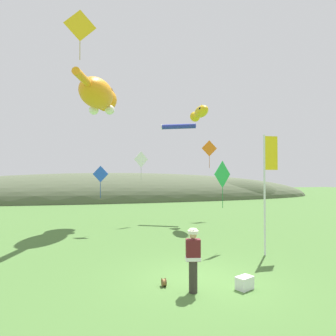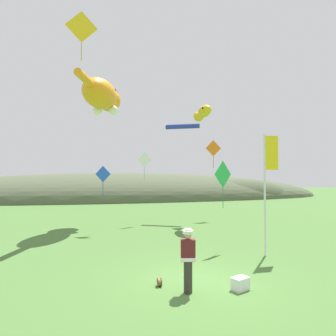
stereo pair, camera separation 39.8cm
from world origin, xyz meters
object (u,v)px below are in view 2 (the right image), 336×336
object	(u,v)px
kite_fish_windsock	(203,112)
kite_diamond_blue	(103,174)
kite_diamond_white	(144,160)
festival_attendant	(188,258)
kite_spool	(159,282)
kite_tube_streamer	(182,126)
picnic_cooler	(240,284)
kite_giant_cat	(102,96)
kite_diamond_orange	(213,148)
kite_diamond_green	(223,175)
festival_banner_pole	(268,176)
kite_diamond_gold	(81,27)

from	to	relation	value
kite_fish_windsock	kite_diamond_blue	size ratio (longest dim) A/B	1.55
kite_diamond_white	festival_attendant	bearing A→B (deg)	-92.78
kite_spool	kite_tube_streamer	world-z (taller)	kite_tube_streamer
picnic_cooler	kite_giant_cat	distance (m)	15.23
picnic_cooler	festival_attendant	bearing A→B (deg)	174.61
kite_spool	kite_diamond_orange	distance (m)	15.33
kite_fish_windsock	kite_tube_streamer	bearing A→B (deg)	110.58
picnic_cooler	kite_giant_cat	world-z (taller)	kite_giant_cat
picnic_cooler	kite_diamond_green	size ratio (longest dim) A/B	0.27
kite_giant_cat	kite_diamond_orange	world-z (taller)	kite_giant_cat
festival_banner_pole	kite_diamond_blue	size ratio (longest dim) A/B	2.68
kite_diamond_green	kite_diamond_white	bearing A→B (deg)	106.78
kite_spool	kite_diamond_white	distance (m)	12.40
kite_spool	festival_attendant	bearing A→B (deg)	-43.27
festival_attendant	kite_tube_streamer	bearing A→B (deg)	75.00
kite_diamond_blue	kite_spool	bearing A→B (deg)	-80.23
kite_diamond_gold	kite_diamond_blue	world-z (taller)	kite_diamond_gold
kite_diamond_orange	kite_diamond_gold	distance (m)	12.55
festival_attendant	festival_banner_pole	size ratio (longest dim) A/B	0.36
festival_attendant	kite_giant_cat	size ratio (longest dim) A/B	0.26
festival_attendant	kite_tube_streamer	world-z (taller)	kite_tube_streamer
kite_diamond_green	picnic_cooler	bearing A→B (deg)	-107.69
kite_spool	kite_diamond_blue	distance (m)	9.53
picnic_cooler	kite_giant_cat	xyz separation A→B (m)	(-3.78, 12.19, 8.31)
kite_tube_streamer	kite_diamond_orange	world-z (taller)	kite_tube_streamer
kite_tube_streamer	kite_diamond_green	size ratio (longest dim) A/B	1.18
kite_spool	kite_diamond_gold	distance (m)	12.30
picnic_cooler	kite_diamond_green	distance (m)	5.69
kite_diamond_white	picnic_cooler	bearing A→B (deg)	-85.76
kite_giant_cat	kite_diamond_blue	bearing A→B (deg)	-88.64
kite_giant_cat	kite_diamond_gold	world-z (taller)	kite_diamond_gold
kite_giant_cat	festival_attendant	bearing A→B (deg)	-79.34
kite_fish_windsock	kite_diamond_green	size ratio (longest dim) A/B	1.35
kite_spool	festival_banner_pole	distance (m)	6.30
kite_diamond_blue	kite_diamond_white	bearing A→B (deg)	44.29
kite_fish_windsock	kite_diamond_orange	bearing A→B (deg)	54.28
kite_tube_streamer	kite_diamond_gold	size ratio (longest dim) A/B	1.02
festival_banner_pole	kite_fish_windsock	size ratio (longest dim) A/B	1.73
festival_banner_pole	kite_diamond_orange	world-z (taller)	kite_diamond_orange
kite_fish_windsock	festival_attendant	bearing A→B (deg)	-111.86
kite_spool	kite_diamond_gold	bearing A→B (deg)	112.94
festival_attendant	kite_diamond_white	xyz separation A→B (m)	(0.59, 12.23, 3.38)
kite_diamond_white	kite_diamond_blue	bearing A→B (deg)	-135.71
kite_fish_windsock	kite_diamond_orange	world-z (taller)	kite_fish_windsock
kite_giant_cat	picnic_cooler	bearing A→B (deg)	-72.77
kite_tube_streamer	kite_diamond_green	xyz separation A→B (m)	(-0.65, -9.08, -3.63)
kite_fish_windsock	kite_tube_streamer	world-z (taller)	kite_fish_windsock
kite_diamond_orange	kite_diamond_white	xyz separation A→B (m)	(-5.49, -1.16, -0.98)
kite_diamond_orange	kite_tube_streamer	bearing A→B (deg)	178.16
kite_diamond_orange	picnic_cooler	bearing A→B (deg)	-108.66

